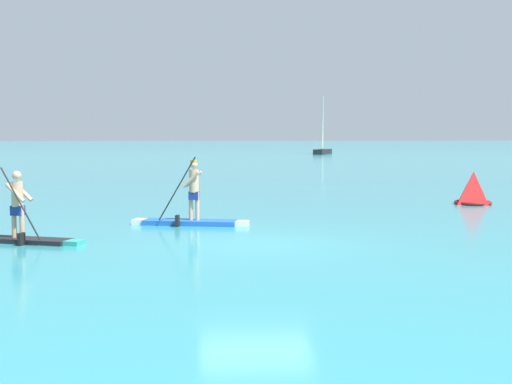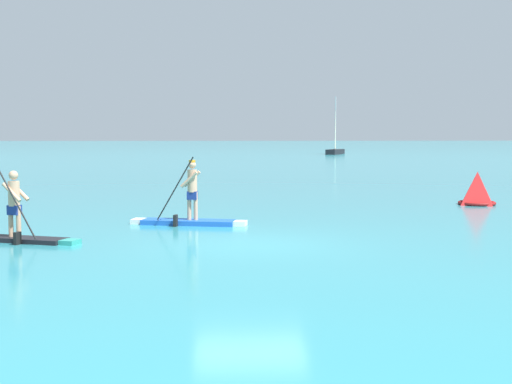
# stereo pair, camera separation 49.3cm
# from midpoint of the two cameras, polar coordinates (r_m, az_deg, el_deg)

# --- Properties ---
(ground) EXTENTS (440.00, 440.00, 0.00)m
(ground) POSITION_cam_midpoint_polar(r_m,az_deg,el_deg) (16.00, 0.42, -4.20)
(ground) COLOR teal
(paddleboarder_near_left) EXTENTS (3.41, 1.58, 1.77)m
(paddleboarder_near_left) POSITION_cam_midpoint_polar(r_m,az_deg,el_deg) (17.29, -18.06, -2.67)
(paddleboarder_near_left) COLOR black
(paddleboarder_near_left) RESTS_ON ground
(paddleboarder_mid_center) EXTENTS (3.19, 1.24, 1.87)m
(paddleboarder_mid_center) POSITION_cam_midpoint_polar(r_m,az_deg,el_deg) (19.50, -4.63, -1.66)
(paddleboarder_mid_center) COLOR blue
(paddleboarder_mid_center) RESTS_ON ground
(race_marker_buoy) EXTENTS (1.40, 1.40, 1.15)m
(race_marker_buoy) POSITION_cam_midpoint_polar(r_m,az_deg,el_deg) (26.07, 17.68, 0.14)
(race_marker_buoy) COLOR red
(race_marker_buoy) RESTS_ON ground
(sailboat_right_horizon) EXTENTS (2.87, 4.40, 6.77)m
(sailboat_right_horizon) POSITION_cam_midpoint_polar(r_m,az_deg,el_deg) (85.26, 6.48, 3.65)
(sailboat_right_horizon) COLOR black
(sailboat_right_horizon) RESTS_ON ground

